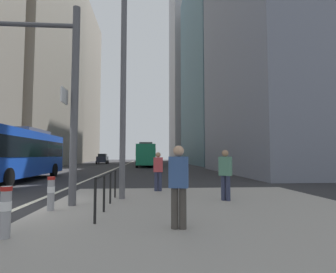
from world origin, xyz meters
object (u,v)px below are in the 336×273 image
pedestrian_waiting (179,182)px  bollard_right (51,192)px  traffic_signal_gantry (7,71)px  pedestrian_far (158,170)px  car_oncoming_mid (103,159)px  street_lamp_post (124,51)px  bollard_left (6,209)px  city_bus_red_distant (147,154)px  city_bus_red_receding (146,154)px  car_receding_near (148,159)px  city_bus_blue_oncoming (16,152)px  car_receding_far (146,159)px  pedestrian_walking (225,172)px

pedestrian_waiting → bollard_right: bearing=147.3°
traffic_signal_gantry → pedestrian_far: 6.32m
car_oncoming_mid → street_lamp_post: bearing=-80.0°
bollard_right → bollard_left: bearing=-88.8°
city_bus_red_distant → pedestrian_far: (0.63, -49.56, -0.81)m
city_bus_red_distant → pedestrian_far: 49.57m
city_bus_red_receding → bollard_right: bearing=-94.2°
traffic_signal_gantry → pedestrian_waiting: traffic_signal_gantry is taller
pedestrian_waiting → car_oncoming_mid: bearing=100.9°
car_oncoming_mid → car_receding_near: bearing=-19.5°
city_bus_red_distant → street_lamp_post: (-0.66, -51.46, 3.45)m
car_oncoming_mid → pedestrian_waiting: size_ratio=2.50×
city_bus_blue_oncoming → car_oncoming_mid: 36.11m
city_bus_red_distant → city_bus_blue_oncoming: bearing=-100.4°
car_receding_far → pedestrian_waiting: size_ratio=2.62×
car_receding_far → pedestrian_walking: bearing=-86.1°
car_receding_near → car_receding_far: bearing=-117.7°
car_oncoming_mid → traffic_signal_gantry: bearing=-84.3°
car_oncoming_mid → car_receding_near: size_ratio=0.93×
city_bus_blue_oncoming → bollard_left: bearing=-65.7°
city_bus_red_receding → bollard_right: (-2.36, -32.40, -1.19)m
pedestrian_waiting → pedestrian_far: size_ratio=1.04×
car_receding_far → bollard_right: 42.34m
city_bus_blue_oncoming → city_bus_red_distant: bearing=79.6°
city_bus_red_distant → pedestrian_walking: 52.17m
bollard_right → street_lamp_post: bearing=47.3°
city_bus_red_distant → pedestrian_waiting: bearing=-89.2°
car_oncoming_mid → traffic_signal_gantry: (4.54, -45.50, 3.11)m
street_lamp_post → pedestrian_waiting: (1.48, -3.91, -4.22)m
city_bus_red_receding → city_bus_red_distant: (0.01, 20.91, -0.00)m
bollard_left → pedestrian_walking: 6.25m
bollard_left → pedestrian_walking: bearing=35.9°
city_bus_red_receding → bollard_right: size_ratio=12.14×
city_bus_red_receding → car_receding_far: size_ratio=2.49×
traffic_signal_gantry → pedestrian_far: (4.59, 3.08, -3.08)m
city_bus_blue_oncoming → bollard_left: city_bus_blue_oncoming is taller
car_receding_near → bollard_left: size_ratio=4.92×
city_bus_red_distant → pedestrian_walking: city_bus_red_distant is taller
city_bus_blue_oncoming → car_oncoming_mid: city_bus_blue_oncoming is taller
pedestrian_far → city_bus_red_distant: bearing=90.7°
bollard_right → car_receding_far: bearing=86.8°
bollard_left → car_oncoming_mid: bearing=97.2°
traffic_signal_gantry → pedestrian_walking: size_ratio=3.66×
city_bus_red_receding → pedestrian_walking: bearing=-85.0°
bollard_left → pedestrian_walking: (5.05, 3.66, 0.40)m
pedestrian_walking → bollard_right: bearing=-166.6°
street_lamp_post → car_receding_far: bearing=89.1°
city_bus_blue_oncoming → street_lamp_post: 11.54m
pedestrian_walking → pedestrian_far: pedestrian_walking is taller
car_oncoming_mid → pedestrian_far: (9.13, -42.42, 0.04)m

